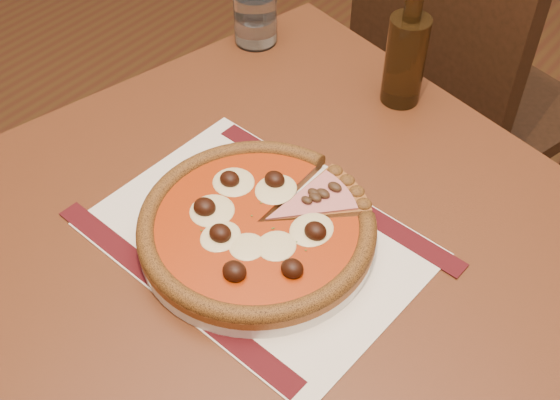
# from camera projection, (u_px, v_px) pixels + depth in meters

# --- Properties ---
(table) EXTENTS (0.96, 0.96, 0.75)m
(table) POSITION_uv_depth(u_px,v_px,m) (271.00, 271.00, 1.01)
(table) COLOR #642D17
(table) RESTS_ON ground
(chair_far) EXTENTS (0.51, 0.51, 0.89)m
(chair_far) POSITION_uv_depth(u_px,v_px,m) (453.00, 92.00, 1.53)
(chair_far) COLOR black
(chair_far) RESTS_ON ground
(placemat) EXTENTS (0.43, 0.32, 0.00)m
(placemat) POSITION_uv_depth(u_px,v_px,m) (257.00, 239.00, 0.92)
(placemat) COLOR beige
(placemat) RESTS_ON table
(plate) EXTENTS (0.31, 0.31, 0.02)m
(plate) POSITION_uv_depth(u_px,v_px,m) (257.00, 234.00, 0.91)
(plate) COLOR white
(plate) RESTS_ON placemat
(pizza) EXTENTS (0.31, 0.31, 0.04)m
(pizza) POSITION_uv_depth(u_px,v_px,m) (256.00, 224.00, 0.90)
(pizza) COLOR #965824
(pizza) RESTS_ON plate
(ham_slice) EXTENTS (0.10, 0.14, 0.02)m
(ham_slice) POSITION_uv_depth(u_px,v_px,m) (327.00, 208.00, 0.92)
(ham_slice) COLOR #965824
(ham_slice) RESTS_ON plate
(water_glass) EXTENTS (0.08, 0.08, 0.09)m
(water_glass) POSITION_uv_depth(u_px,v_px,m) (255.00, 18.00, 1.20)
(water_glass) COLOR white
(water_glass) RESTS_ON table
(bottle) EXTENTS (0.06, 0.06, 0.21)m
(bottle) POSITION_uv_depth(u_px,v_px,m) (406.00, 56.00, 1.06)
(bottle) COLOR #321F0C
(bottle) RESTS_ON table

